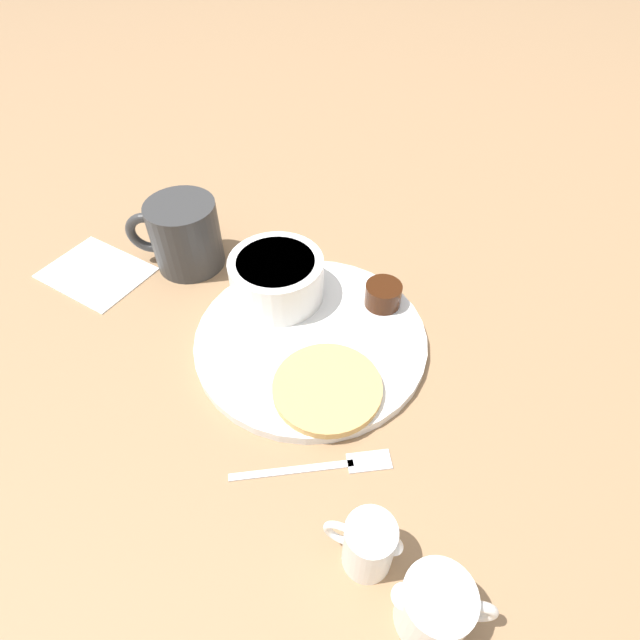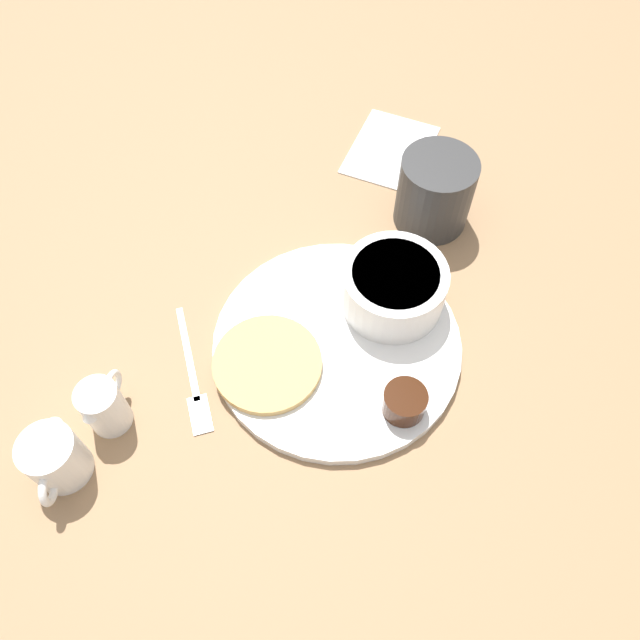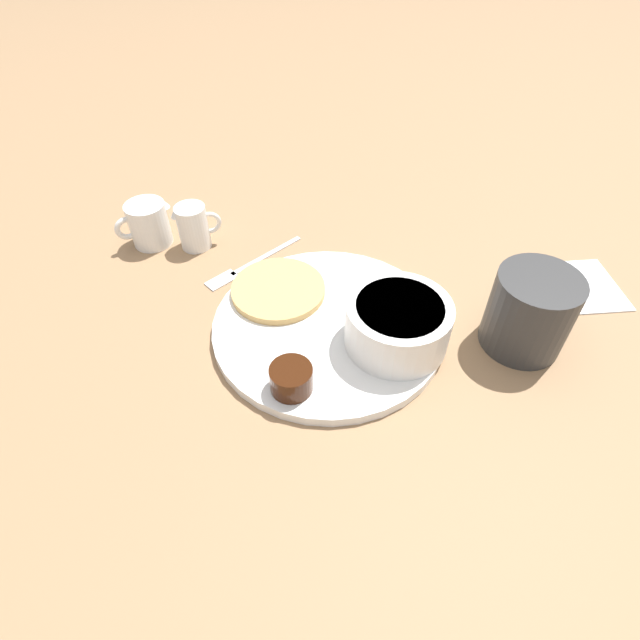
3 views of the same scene
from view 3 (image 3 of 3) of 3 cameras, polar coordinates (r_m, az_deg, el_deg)
ground_plane at (r=0.58m, az=0.92°, el=-1.08°), size 4.00×4.00×0.00m
plate at (r=0.57m, az=0.93°, el=-0.66°), size 0.26×0.26×0.01m
pancake_stack at (r=0.60m, az=-4.79°, el=3.47°), size 0.11×0.11×0.01m
bowl at (r=0.53m, az=8.86°, el=-0.33°), size 0.11×0.11×0.05m
syrup_cup at (r=0.50m, az=-3.30°, el=-6.71°), size 0.04×0.04×0.03m
butter_ramekin at (r=0.53m, az=10.33°, el=-2.92°), size 0.04×0.04×0.04m
coffee_mug at (r=0.58m, az=23.00°, el=0.94°), size 0.10×0.10×0.09m
creamer_pitcher_near at (r=0.70m, az=-14.24°, el=10.32°), size 0.06×0.04×0.06m
creamer_pitcher_far at (r=0.72m, az=-19.02°, el=10.37°), size 0.06×0.06×0.06m
fork at (r=0.66m, az=-8.60°, el=6.01°), size 0.10×0.13×0.00m
napkin at (r=0.70m, az=26.28°, el=3.46°), size 0.15×0.13×0.00m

